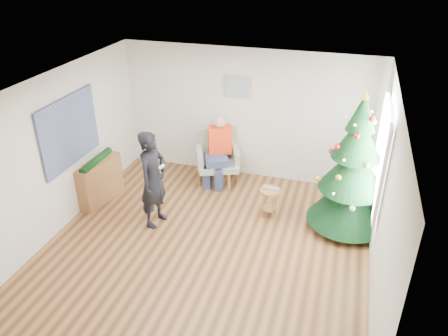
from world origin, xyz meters
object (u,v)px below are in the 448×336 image
(console, at_px, (99,181))
(standing_man, at_px, (153,179))
(armchair, at_px, (218,163))
(christmas_tree, at_px, (354,170))
(stool, at_px, (269,202))

(console, bearing_deg, standing_man, -7.92)
(armchair, distance_m, standing_man, 1.87)
(christmas_tree, bearing_deg, stool, -176.93)
(christmas_tree, distance_m, stool, 1.55)
(christmas_tree, distance_m, standing_man, 3.25)
(christmas_tree, distance_m, armchair, 2.81)
(armchair, bearing_deg, christmas_tree, -42.03)
(christmas_tree, xyz_separation_m, standing_man, (-3.13, -0.82, -0.24))
(standing_man, bearing_deg, stool, -58.46)
(standing_man, distance_m, console, 1.42)
(stool, xyz_separation_m, console, (-3.11, -0.38, 0.13))
(christmas_tree, distance_m, console, 4.50)
(stool, bearing_deg, christmas_tree, 3.07)
(console, bearing_deg, christmas_tree, 13.94)
(christmas_tree, xyz_separation_m, stool, (-1.31, -0.07, -0.81))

